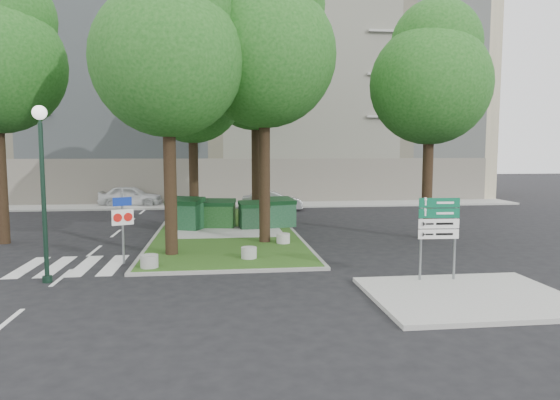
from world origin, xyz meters
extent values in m
plane|color=black|center=(0.00, 0.00, 0.00)|extent=(120.00, 120.00, 0.00)
cube|color=#254814|center=(0.50, 8.00, 0.06)|extent=(6.00, 16.00, 0.12)
cube|color=gray|center=(0.50, 8.00, 0.05)|extent=(6.30, 16.30, 0.10)
cube|color=#999993|center=(6.50, -3.50, 0.06)|extent=(5.00, 4.00, 0.12)
cube|color=#999993|center=(0.00, 18.50, 0.06)|extent=(42.00, 3.00, 0.12)
cube|color=silver|center=(-3.75, 1.50, 0.01)|extent=(5.00, 3.00, 0.01)
cube|color=tan|center=(0.00, 26.00, 8.00)|extent=(41.00, 12.00, 16.00)
cylinder|color=black|center=(-1.50, 2.50, 3.08)|extent=(0.44, 0.44, 6.16)
sphere|color=#184D14|center=(-1.50, 2.50, 6.82)|extent=(5.20, 5.20, 5.20)
sphere|color=#184D14|center=(-1.20, 2.70, 8.58)|extent=(3.90, 3.90, 3.90)
cylinder|color=black|center=(2.00, 4.50, 3.36)|extent=(0.44, 0.44, 6.72)
sphere|color=#184D14|center=(2.00, 4.50, 7.44)|extent=(5.60, 5.60, 5.60)
sphere|color=#184D14|center=(2.30, 4.70, 9.36)|extent=(4.20, 4.20, 4.20)
cylinder|color=black|center=(-1.00, 9.00, 2.94)|extent=(0.44, 0.44, 5.88)
sphere|color=#184D14|center=(-1.00, 9.00, 6.51)|extent=(4.80, 4.80, 4.80)
sphere|color=#184D14|center=(-0.70, 9.20, 8.19)|extent=(3.60, 3.60, 3.60)
cylinder|color=black|center=(2.20, 12.00, 3.50)|extent=(0.44, 0.44, 7.00)
sphere|color=#184D14|center=(2.20, 12.00, 7.75)|extent=(5.80, 5.80, 5.80)
sphere|color=#184D14|center=(2.50, 12.20, 9.75)|extent=(4.35, 4.35, 4.35)
cylinder|color=black|center=(-8.50, 6.00, 3.22)|extent=(0.44, 0.44, 6.44)
sphere|color=#184D14|center=(-8.20, 6.20, 8.97)|extent=(4.05, 4.05, 4.05)
cylinder|color=black|center=(9.00, 5.00, 2.94)|extent=(0.44, 0.44, 5.88)
sphere|color=#184D14|center=(9.00, 5.00, 6.51)|extent=(5.00, 5.00, 5.00)
sphere|color=#184D14|center=(9.30, 5.20, 8.19)|extent=(3.75, 3.75, 3.75)
cube|color=#103B1D|center=(-1.38, 8.16, 0.73)|extent=(1.84, 1.59, 1.21)
cube|color=black|center=(-1.38, 8.16, 1.43)|extent=(1.92, 1.68, 0.35)
cube|color=#113C12|center=(0.22, 8.55, 0.67)|extent=(1.52, 1.15, 1.10)
cube|color=black|center=(0.22, 8.55, 1.31)|extent=(1.58, 1.22, 0.32)
cube|color=black|center=(1.82, 8.05, 0.65)|extent=(1.45, 1.08, 1.05)
cube|color=black|center=(1.82, 8.05, 1.26)|extent=(1.51, 1.15, 0.30)
cube|color=#133E22|center=(3.00, 8.37, 0.70)|extent=(1.70, 1.39, 1.15)
cube|color=black|center=(3.00, 8.37, 1.37)|extent=(1.77, 1.47, 0.33)
cylinder|color=gray|center=(-2.01, 0.50, 0.32)|extent=(0.55, 0.55, 0.40)
cylinder|color=#AAA9A4|center=(2.69, 4.07, 0.31)|extent=(0.53, 0.53, 0.38)
cylinder|color=#9F9E9A|center=(1.18, 1.47, 0.31)|extent=(0.53, 0.53, 0.38)
cylinder|color=yellow|center=(2.01, 11.53, 0.43)|extent=(0.36, 0.36, 0.63)
cylinder|color=black|center=(-4.75, -0.49, 2.28)|extent=(0.13, 0.13, 4.55)
cylinder|color=black|center=(-4.75, -0.49, 0.09)|extent=(0.27, 0.27, 0.18)
sphere|color=white|center=(-4.75, -0.49, 4.83)|extent=(0.40, 0.40, 0.40)
cylinder|color=slate|center=(-3.01, 1.69, 1.19)|extent=(0.10, 0.10, 2.37)
cube|color=navy|center=(-3.01, 1.69, 2.09)|extent=(0.58, 0.29, 0.28)
cube|color=white|center=(-3.01, 1.69, 1.57)|extent=(0.67, 0.33, 0.52)
cylinder|color=red|center=(-3.18, 1.69, 1.57)|extent=(0.27, 0.14, 0.28)
cylinder|color=red|center=(-2.83, 1.69, 1.57)|extent=(0.27, 0.14, 0.28)
cylinder|color=slate|center=(5.82, -1.97, 1.29)|extent=(0.08, 0.08, 2.33)
cylinder|color=slate|center=(6.81, -2.03, 1.29)|extent=(0.08, 0.08, 2.33)
cube|color=#0B5939|center=(6.31, -2.00, 2.32)|extent=(1.17, 0.10, 0.27)
cube|color=#0B5939|center=(6.31, -2.00, 2.02)|extent=(1.17, 0.10, 0.27)
cube|color=white|center=(6.31, -2.00, 1.73)|extent=(1.17, 0.10, 0.27)
cube|color=white|center=(6.31, -2.00, 1.43)|extent=(1.17, 0.10, 0.27)
imported|color=silver|center=(-5.72, 19.21, 0.71)|extent=(4.28, 2.00, 1.42)
imported|color=gray|center=(3.50, 15.65, 0.62)|extent=(3.86, 1.64, 1.24)
camera|label=1|loc=(0.18, -15.24, 3.78)|focal=32.00mm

